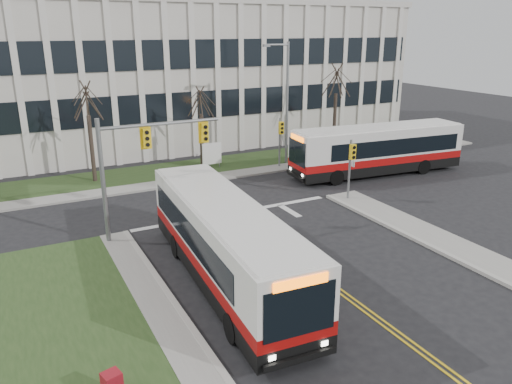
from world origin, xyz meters
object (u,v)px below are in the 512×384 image
object	(u,v)px
streetlight	(285,97)
bus_cross	(377,151)
directory_sign	(212,154)
bus_main	(225,245)

from	to	relation	value
streetlight	bus_cross	world-z (taller)	streetlight
streetlight	directory_sign	xyz separation A→B (m)	(-5.53, 1.30, -4.02)
streetlight	bus_main	size ratio (longest dim) A/B	0.72
streetlight	bus_main	xyz separation A→B (m)	(-11.79, -15.31, -3.50)
streetlight	bus_cross	size ratio (longest dim) A/B	0.71
streetlight	directory_sign	distance (m)	6.96
streetlight	bus_main	world-z (taller)	streetlight
bus_main	directory_sign	bearing A→B (deg)	73.08
streetlight	directory_sign	bearing A→B (deg)	166.77
directory_sign	bus_cross	bearing A→B (deg)	-33.70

